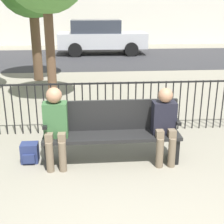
{
  "coord_description": "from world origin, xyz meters",
  "views": [
    {
      "loc": [
        -0.35,
        -2.05,
        2.26
      ],
      "look_at": [
        0.0,
        2.2,
        0.8
      ],
      "focal_mm": 50.0,
      "sensor_mm": 36.0,
      "label": 1
    }
  ],
  "objects_px": {
    "park_bench": "(112,129)",
    "seated_person_1": "(165,122)",
    "backpack": "(30,153)",
    "parked_car_0": "(100,36)",
    "seated_person_0": "(55,123)"
  },
  "relations": [
    {
      "from": "seated_person_1",
      "to": "seated_person_0",
      "type": "bearing_deg",
      "value": 179.91
    },
    {
      "from": "seated_person_0",
      "to": "seated_person_1",
      "type": "bearing_deg",
      "value": -0.09
    },
    {
      "from": "park_bench",
      "to": "parked_car_0",
      "type": "bearing_deg",
      "value": 88.14
    },
    {
      "from": "park_bench",
      "to": "parked_car_0",
      "type": "height_order",
      "value": "parked_car_0"
    },
    {
      "from": "parked_car_0",
      "to": "seated_person_1",
      "type": "bearing_deg",
      "value": -87.89
    },
    {
      "from": "seated_person_0",
      "to": "backpack",
      "type": "distance_m",
      "value": 0.69
    },
    {
      "from": "seated_person_1",
      "to": "parked_car_0",
      "type": "bearing_deg",
      "value": 92.11
    },
    {
      "from": "seated_person_0",
      "to": "parked_car_0",
      "type": "xyz_separation_m",
      "value": [
        1.17,
        11.18,
        0.17
      ]
    },
    {
      "from": "parked_car_0",
      "to": "backpack",
      "type": "bearing_deg",
      "value": -98.24
    },
    {
      "from": "seated_person_1",
      "to": "backpack",
      "type": "distance_m",
      "value": 2.08
    },
    {
      "from": "park_bench",
      "to": "seated_person_0",
      "type": "distance_m",
      "value": 0.84
    },
    {
      "from": "backpack",
      "to": "park_bench",
      "type": "bearing_deg",
      "value": -0.38
    },
    {
      "from": "seated_person_1",
      "to": "backpack",
      "type": "height_order",
      "value": "seated_person_1"
    },
    {
      "from": "park_bench",
      "to": "backpack",
      "type": "distance_m",
      "value": 1.29
    },
    {
      "from": "park_bench",
      "to": "seated_person_1",
      "type": "height_order",
      "value": "seated_person_1"
    }
  ]
}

